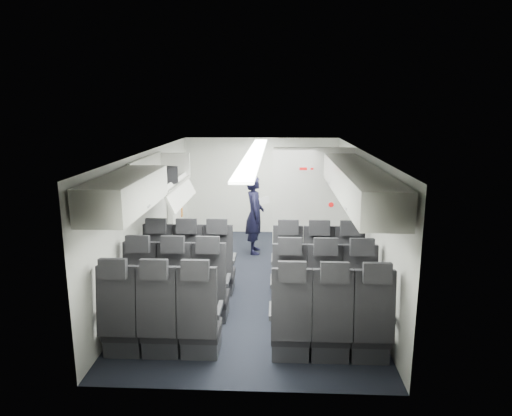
# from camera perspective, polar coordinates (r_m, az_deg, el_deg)

# --- Properties ---
(cabin_shell) EXTENTS (3.41, 6.01, 2.16)m
(cabin_shell) POSITION_cam_1_polar(r_m,az_deg,el_deg) (7.33, -0.15, -0.89)
(cabin_shell) COLOR black
(cabin_shell) RESTS_ON ground
(seat_row_front) EXTENTS (3.33, 0.56, 1.24)m
(seat_row_front) POSITION_cam_1_polar(r_m,az_deg,el_deg) (7.03, -0.36, -7.64)
(seat_row_front) COLOR black
(seat_row_front) RESTS_ON cabin_shell
(seat_row_mid) EXTENTS (3.33, 0.56, 1.24)m
(seat_row_mid) POSITION_cam_1_polar(r_m,az_deg,el_deg) (6.19, -0.80, -10.53)
(seat_row_mid) COLOR black
(seat_row_mid) RESTS_ON cabin_shell
(seat_row_rear) EXTENTS (3.33, 0.56, 1.24)m
(seat_row_rear) POSITION_cam_1_polar(r_m,az_deg,el_deg) (5.38, -1.39, -14.31)
(seat_row_rear) COLOR black
(seat_row_rear) RESTS_ON cabin_shell
(overhead_bin_left_rear) EXTENTS (0.53, 1.80, 0.40)m
(overhead_bin_left_rear) POSITION_cam_1_polar(r_m,az_deg,el_deg) (5.49, -15.96, 1.86)
(overhead_bin_left_rear) COLOR white
(overhead_bin_left_rear) RESTS_ON cabin_shell
(overhead_bin_left_front_open) EXTENTS (0.64, 1.70, 0.72)m
(overhead_bin_left_front_open) POSITION_cam_1_polar(r_m,az_deg,el_deg) (7.18, -11.85, 3.55)
(overhead_bin_left_front_open) COLOR #9E9E93
(overhead_bin_left_front_open) RESTS_ON cabin_shell
(overhead_bin_right_rear) EXTENTS (0.53, 1.80, 0.40)m
(overhead_bin_right_rear) POSITION_cam_1_polar(r_m,az_deg,el_deg) (5.31, 14.02, 1.61)
(overhead_bin_right_rear) COLOR white
(overhead_bin_right_rear) RESTS_ON cabin_shell
(overhead_bin_right_front) EXTENTS (0.53, 1.70, 0.40)m
(overhead_bin_right_front) POSITION_cam_1_polar(r_m,az_deg,el_deg) (7.01, 11.28, 4.37)
(overhead_bin_right_front) COLOR white
(overhead_bin_right_front) RESTS_ON cabin_shell
(bulkhead_partition) EXTENTS (1.40, 0.15, 2.13)m
(bulkhead_partition) POSITION_cam_1_polar(r_m,az_deg,el_deg) (8.13, 7.04, 0.04)
(bulkhead_partition) COLOR silver
(bulkhead_partition) RESTS_ON cabin_shell
(galley_unit) EXTENTS (0.85, 0.52, 1.90)m
(galley_unit) POSITION_cam_1_polar(r_m,az_deg,el_deg) (10.03, 6.05, 1.75)
(galley_unit) COLOR #939399
(galley_unit) RESTS_ON cabin_shell
(boarding_door) EXTENTS (0.12, 1.27, 1.86)m
(boarding_door) POSITION_cam_1_polar(r_m,az_deg,el_deg) (9.09, -10.04, 0.51)
(boarding_door) COLOR silver
(boarding_door) RESTS_ON cabin_shell
(flight_attendant) EXTENTS (0.40, 0.58, 1.53)m
(flight_attendant) POSITION_cam_1_polar(r_m,az_deg,el_deg) (8.87, -0.17, -0.84)
(flight_attendant) COLOR black
(flight_attendant) RESTS_ON ground
(carry_on_bag) EXTENTS (0.50, 0.42, 0.26)m
(carry_on_bag) POSITION_cam_1_polar(r_m,az_deg,el_deg) (7.01, -11.86, 4.03)
(carry_on_bag) COLOR black
(carry_on_bag) RESTS_ON overhead_bin_left_front_open
(papers) EXTENTS (0.20, 0.04, 0.14)m
(papers) POSITION_cam_1_polar(r_m,az_deg,el_deg) (8.75, 1.06, 0.96)
(papers) COLOR white
(papers) RESTS_ON flight_attendant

